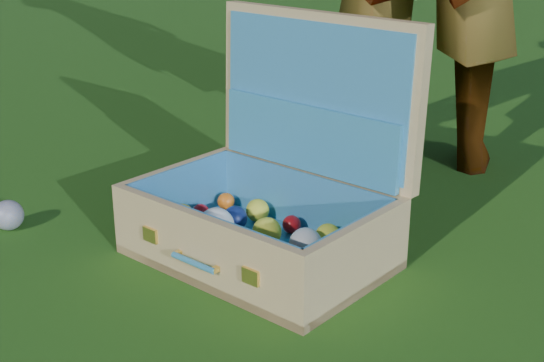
{
  "coord_description": "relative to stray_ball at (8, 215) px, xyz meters",
  "views": [
    {
      "loc": [
        0.78,
        -1.26,
        0.73
      ],
      "look_at": [
        0.15,
        0.13,
        0.16
      ],
      "focal_mm": 50.0,
      "sensor_mm": 36.0,
      "label": 1
    }
  ],
  "objects": [
    {
      "name": "ground",
      "position": [
        0.45,
        0.04,
        -0.04
      ],
      "size": [
        60.0,
        60.0,
        0.0
      ],
      "primitive_type": "plane",
      "color": "#215114",
      "rests_on": "ground"
    },
    {
      "name": "stray_ball",
      "position": [
        0.0,
        0.0,
        0.0
      ],
      "size": [
        0.07,
        0.07,
        0.07
      ],
      "primitive_type": "sphere",
      "color": "#3D5C9E",
      "rests_on": "ground"
    },
    {
      "name": "suitcase",
      "position": [
        0.62,
        0.16,
        0.11
      ],
      "size": [
        0.61,
        0.52,
        0.51
      ],
      "rotation": [
        0.0,
        0.0,
        -0.28
      ],
      "color": "tan",
      "rests_on": "ground"
    }
  ]
}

